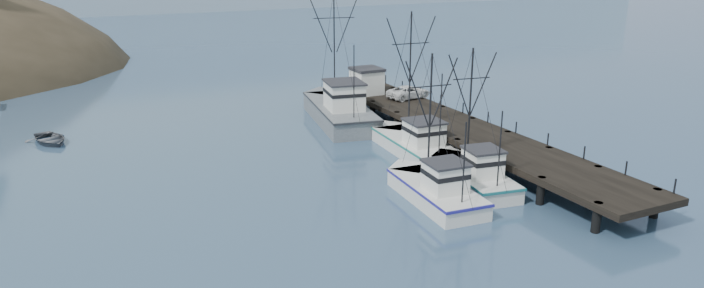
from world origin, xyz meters
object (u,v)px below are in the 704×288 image
object	(u,v)px
pier	(449,124)
work_vessel	(339,110)
trawler_near	(472,175)
trawler_far	(414,143)
motorboat	(50,143)
pier_shed	(367,80)
trawler_mid	(434,189)
pickup_truck	(409,92)

from	to	relation	value
pier	work_vessel	size ratio (longest dim) A/B	2.70
trawler_near	trawler_far	size ratio (longest dim) A/B	0.85
motorboat	trawler_near	bearing A→B (deg)	-58.65
pier_shed	motorboat	size ratio (longest dim) A/B	0.65
trawler_near	motorboat	xyz separation A→B (m)	(-28.22, 25.61, -0.82)
trawler_near	pier_shed	world-z (taller)	trawler_near
pier	trawler_far	size ratio (longest dim) A/B	3.57
trawler_mid	work_vessel	size ratio (longest dim) A/B	0.65
pier	pier_shed	distance (m)	13.68
pickup_truck	motorboat	distance (m)	34.88
pier	pickup_truck	xyz separation A→B (m)	(1.39, 9.51, 0.98)
trawler_mid	pier_shed	world-z (taller)	trawler_mid
trawler_far	trawler_near	bearing A→B (deg)	-91.59
work_vessel	pier_shed	xyz separation A→B (m)	(4.46, 2.41, 2.19)
pickup_truck	trawler_mid	bearing A→B (deg)	145.15
trawler_mid	pickup_truck	world-z (taller)	trawler_mid
work_vessel	pickup_truck	size ratio (longest dim) A/B	3.39
pier	motorboat	world-z (taller)	pier
trawler_mid	motorboat	world-z (taller)	trawler_mid
trawler_mid	pickup_truck	xyz separation A→B (m)	(10.18, 20.65, 1.85)
pier	trawler_mid	size ratio (longest dim) A/B	4.15
pier_shed	trawler_far	bearing A→B (deg)	-101.11
trawler_near	work_vessel	bearing A→B (deg)	93.64
trawler_near	pier_shed	bearing A→B (deg)	82.40
pier_shed	motorboat	world-z (taller)	pier_shed
work_vessel	motorboat	distance (m)	27.30
work_vessel	motorboat	bearing A→B (deg)	170.28
pier	work_vessel	bearing A→B (deg)	118.26
pier	pickup_truck	distance (m)	9.66
pier_shed	motorboat	xyz separation A→B (m)	(-31.34, 2.20, -3.42)
pier_shed	pickup_truck	xyz separation A→B (m)	(2.89, -3.98, -0.75)
pier	pier_shed	world-z (taller)	pier_shed
work_vessel	pier_shed	world-z (taller)	work_vessel
trawler_mid	pier_shed	bearing A→B (deg)	73.50
pier_shed	trawler_mid	bearing A→B (deg)	-106.50
trawler_far	motorboat	distance (m)	33.10
trawler_far	pier_shed	xyz separation A→B (m)	(2.88, 14.68, 2.60)
trawler_far	work_vessel	xyz separation A→B (m)	(-1.58, 12.27, 0.41)
work_vessel	pickup_truck	xyz separation A→B (m)	(7.35, -1.58, 1.44)
trawler_mid	work_vessel	xyz separation A→B (m)	(2.84, 22.22, 0.41)
pier_shed	motorboat	distance (m)	31.60
work_vessel	pier_shed	distance (m)	5.52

